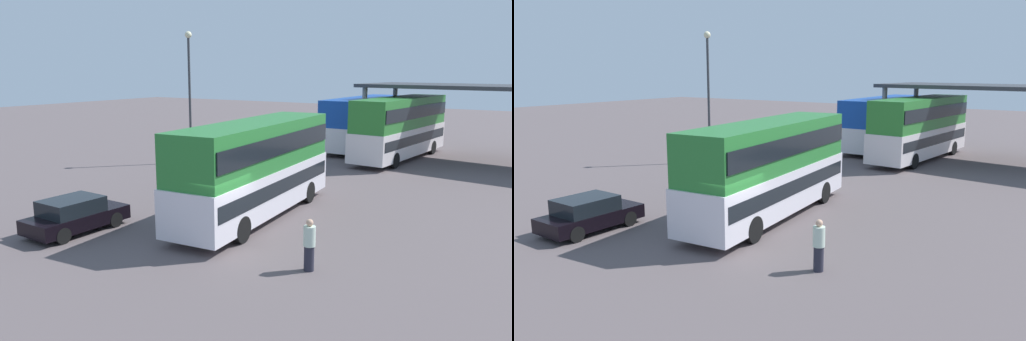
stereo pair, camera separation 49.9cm
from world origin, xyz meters
The scene contains 8 objects.
ground_plane centered at (0.00, 0.00, 0.00)m, with size 140.00×140.00×0.00m, color #5A4F51.
double_decker_main centered at (-0.95, 3.79, 2.23)m, with size 3.30×10.49×4.05m.
parked_hatchback centered at (-5.69, -1.75, 0.67)m, with size 1.84×3.91×1.35m.
double_decker_near_canopy centered at (-4.15, 24.03, 2.20)m, with size 2.59×10.90×4.00m.
double_decker_mid_row centered at (-0.15, 21.02, 2.34)m, with size 3.51×11.28×4.27m.
depot_canopy centered at (4.85, 22.87, 4.78)m, with size 17.02×8.29×5.14m.
lamppost_tall centered at (-11.41, 11.98, 5.32)m, with size 0.44×0.44×8.55m.
pedestrian_waiting centered at (3.64, -0.29, 0.83)m, with size 0.38×0.38×1.67m.
Camera 2 is at (10.71, -13.38, 6.20)m, focal length 35.36 mm.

